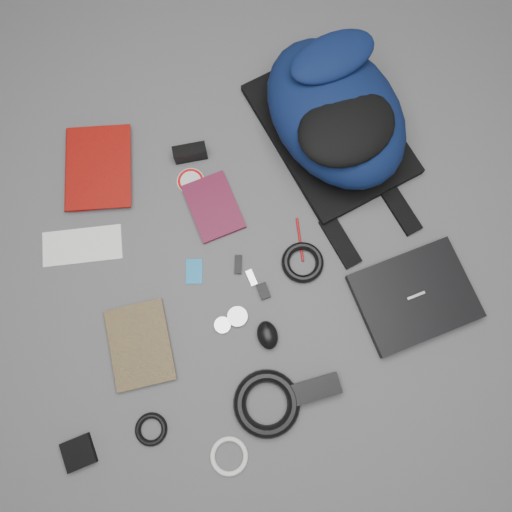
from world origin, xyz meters
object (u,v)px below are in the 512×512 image
object	(u,v)px
comic_book	(110,352)
dvd_case	(213,207)
mouse	(267,335)
compact_camera	(190,153)
backpack	(336,112)
laptop	(414,296)
power_brick	(315,389)
pouch	(79,453)
textbook_red	(65,170)

from	to	relation	value
comic_book	dvd_case	xyz separation A→B (m)	(0.40, 0.30, -0.00)
mouse	compact_camera	bearing A→B (deg)	97.86
backpack	laptop	xyz separation A→B (m)	(0.03, -0.56, -0.10)
power_brick	pouch	world-z (taller)	power_brick
textbook_red	mouse	world-z (taller)	mouse
mouse	power_brick	world-z (taller)	mouse
textbook_red	backpack	bearing A→B (deg)	5.61
comic_book	mouse	xyz separation A→B (m)	(0.42, -0.10, 0.01)
laptop	compact_camera	distance (m)	0.77
textbook_red	dvd_case	size ratio (longest dim) A/B	1.40
laptop	comic_book	distance (m)	0.86
laptop	mouse	size ratio (longest dim) A/B	3.98
textbook_red	power_brick	size ratio (longest dim) A/B	1.98
backpack	textbook_red	size ratio (longest dim) A/B	2.08
comic_book	dvd_case	distance (m)	0.50
laptop	compact_camera	size ratio (longest dim) A/B	3.20
backpack	comic_book	distance (m)	0.92
textbook_red	pouch	bearing A→B (deg)	-86.51
pouch	backpack	bearing A→B (deg)	33.69
comic_book	dvd_case	size ratio (longest dim) A/B	1.20
comic_book	laptop	bearing A→B (deg)	-2.91
dvd_case	laptop	bearing A→B (deg)	-47.48
pouch	comic_book	bearing A→B (deg)	56.38
comic_book	power_brick	size ratio (longest dim) A/B	1.70
dvd_case	power_brick	xyz separation A→B (m)	(0.10, -0.59, 0.01)
mouse	backpack	bearing A→B (deg)	57.46
laptop	textbook_red	size ratio (longest dim) A/B	1.19
comic_book	pouch	world-z (taller)	pouch
compact_camera	mouse	distance (m)	0.59
laptop	comic_book	bearing A→B (deg)	168.99
textbook_red	power_brick	distance (m)	0.97
dvd_case	mouse	bearing A→B (deg)	-89.65
backpack	laptop	distance (m)	0.57
dvd_case	compact_camera	xyz separation A→B (m)	(-0.01, 0.18, 0.02)
compact_camera	dvd_case	bearing A→B (deg)	-77.79
pouch	power_brick	bearing A→B (deg)	-5.04
textbook_red	comic_book	distance (m)	0.56
textbook_red	compact_camera	distance (m)	0.38
compact_camera	textbook_red	bearing A→B (deg)	176.12
backpack	laptop	bearing A→B (deg)	-95.49
backpack	mouse	distance (m)	0.66
mouse	dvd_case	bearing A→B (deg)	97.59
backpack	comic_book	world-z (taller)	backpack
laptop	dvd_case	distance (m)	0.63
laptop	compact_camera	xyz separation A→B (m)	(-0.46, 0.62, 0.01)
mouse	pouch	world-z (taller)	mouse
laptop	mouse	world-z (taller)	mouse
compact_camera	pouch	world-z (taller)	compact_camera
backpack	power_brick	bearing A→B (deg)	-123.45
pouch	dvd_case	bearing A→B (deg)	43.88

